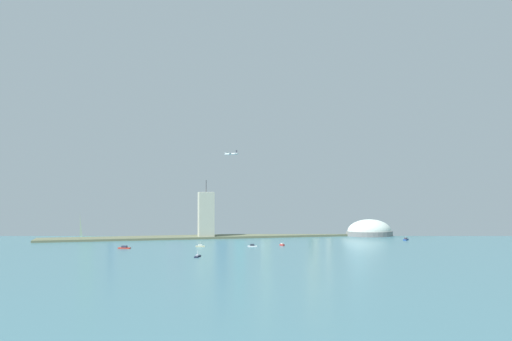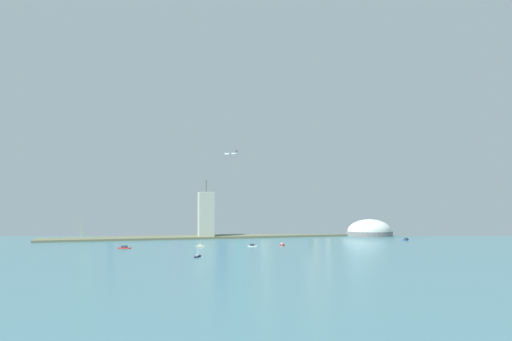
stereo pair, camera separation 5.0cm
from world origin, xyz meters
name	(u,v)px [view 1 (the left image)]	position (x,y,z in m)	size (l,w,h in m)	color
ground_plane	(332,279)	(0.00, 0.00, 0.00)	(6000.00, 6000.00, 0.00)	#41717D
waterfront_pier	(246,236)	(0.00, 445.74, 1.77)	(714.59, 49.79, 3.55)	#5F654A
observation_tower	(329,152)	(169.49, 475.67, 156.10)	(41.95, 41.95, 308.39)	#A2A094
stadium_dome	(367,230)	(229.51, 440.08, 8.00)	(98.92, 98.92, 51.37)	slate
skyscraper_0	(351,220)	(215.05, 480.12, 25.84)	(16.74, 23.45, 58.69)	#84A9C4
skyscraper_1	(314,191)	(155.18, 529.48, 81.39)	(16.11, 21.12, 162.78)	beige
skyscraper_2	(240,192)	(4.51, 529.14, 78.57)	(20.29, 13.17, 163.45)	#75ADB4
skyscraper_3	(221,194)	(-29.93, 539.12, 75.85)	(21.08, 27.25, 156.60)	slate
skyscraper_4	(266,187)	(46.53, 483.00, 89.54)	(13.83, 17.62, 199.38)	beige
skyscraper_5	(87,194)	(-281.37, 534.61, 76.06)	(22.38, 14.55, 163.21)	#92A48B
skyscraper_6	(176,195)	(-117.63, 554.64, 73.41)	(27.75, 25.12, 163.51)	#9A8F9E
skyscraper_7	(112,205)	(-237.06, 554.39, 55.52)	(13.03, 20.70, 117.28)	#A19FCB
skyscraper_8	(360,197)	(266.71, 556.75, 67.18)	(17.06, 18.24, 139.78)	#9EBBC7
skyscraper_9	(206,215)	(-72.34, 438.17, 40.40)	(26.75, 25.63, 101.84)	#B4B59F
skyscraper_10	(375,222)	(261.30, 475.56, 21.56)	(12.10, 15.07, 71.57)	#7B95B6
boat_0	(198,256)	(-113.16, 194.42, 1.20)	(10.71, 17.26, 8.46)	black
boat_1	(282,245)	(28.24, 299.09, 1.43)	(6.66, 9.04, 3.79)	#AD2B27
boat_2	(200,246)	(-97.13, 307.08, 1.32)	(13.82, 5.45, 8.37)	beige
boat_3	(252,246)	(-19.88, 293.12, 1.51)	(13.92, 6.63, 4.22)	white
boat_4	(406,239)	(253.56, 333.66, 1.52)	(14.41, 14.43, 8.13)	navy
boat_5	(124,247)	(-208.32, 310.36, 1.52)	(18.85, 11.72, 4.26)	red
airplane	(231,154)	(-25.43, 459.54, 149.57)	(26.27, 29.05, 8.13)	silver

